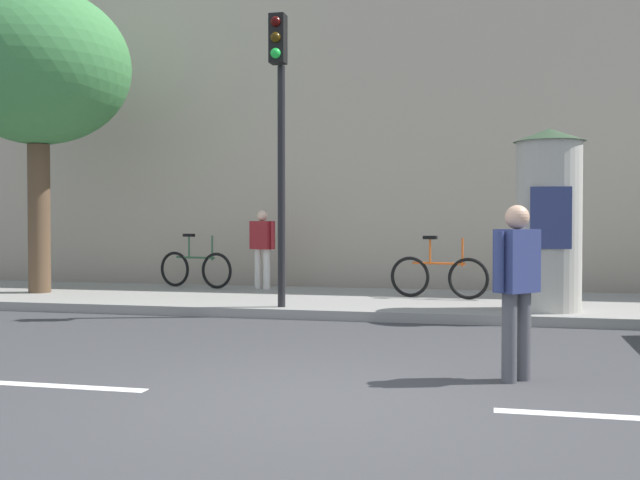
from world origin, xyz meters
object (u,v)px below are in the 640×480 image
Objects in this scene: bicycle_upright at (195,268)px; pedestrian_in_dark_shirt at (517,279)px; pedestrian_near_pole at (262,243)px; poster_column at (549,218)px; street_tree at (38,68)px; traffic_light at (279,113)px; bicycle_leaning at (439,276)px.

pedestrian_in_dark_shirt is at bearing -49.05° from bicycle_upright.
poster_column is at bearing -25.38° from pedestrian_near_pole.
street_tree reaches higher than bicycle_upright.
traffic_light is 2.74× the size of pedestrian_in_dark_shirt.
bicycle_upright is at bearing 159.81° from poster_column.
traffic_light is 4.04m from bicycle_leaning.
traffic_light is 5.43m from street_tree.
pedestrian_in_dark_shirt is at bearing -96.89° from poster_column.
pedestrian_near_pole is at bearing 163.32° from bicycle_leaning.
pedestrian_in_dark_shirt reaches higher than bicycle_leaning.
bicycle_leaning is 1.01× the size of bicycle_upright.
traffic_light is 2.89× the size of pedestrian_near_pole.
pedestrian_near_pole is (3.85, 1.72, -3.30)m from street_tree.
pedestrian_near_pole is at bearing 24.02° from street_tree.
pedestrian_in_dark_shirt reaches higher than bicycle_upright.
pedestrian_near_pole is at bearing 154.62° from poster_column.
street_tree reaches higher than pedestrian_in_dark_shirt.
traffic_light is 2.62× the size of bicycle_upright.
poster_column is 1.66× the size of pedestrian_in_dark_shirt.
pedestrian_near_pole is 0.89× the size of bicycle_leaning.
pedestrian_near_pole is 3.76m from bicycle_leaning.
poster_column is (4.05, 0.57, -1.64)m from traffic_light.
pedestrian_near_pole is 1.50m from bicycle_upright.
traffic_light is 5.79m from pedestrian_in_dark_shirt.
bicycle_upright is (-2.67, 3.04, -2.64)m from traffic_light.
pedestrian_near_pole is (-1.26, 3.09, -2.11)m from traffic_light.
pedestrian_in_dark_shirt is 6.21m from bicycle_leaning.
traffic_light is 1.65× the size of poster_column.
street_tree reaches higher than bicycle_leaning.
poster_column reaches higher than pedestrian_in_dark_shirt.
pedestrian_near_pole is at bearing 112.22° from traffic_light.
pedestrian_in_dark_shirt is 8.59m from pedestrian_near_pole.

